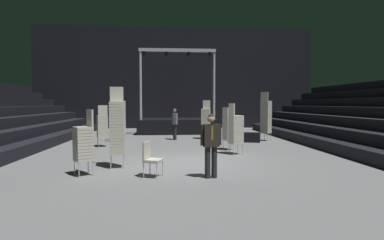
% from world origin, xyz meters
% --- Properties ---
extents(ground_plane, '(22.00, 30.00, 0.10)m').
position_xyz_m(ground_plane, '(0.00, 0.00, -0.05)').
color(ground_plane, slate).
extents(arena_end_wall, '(22.00, 0.30, 8.00)m').
position_xyz_m(arena_end_wall, '(0.00, 15.00, 4.00)').
color(arena_end_wall, black).
rests_on(arena_end_wall, ground_plane).
extents(stage_riser, '(5.08, 3.23, 5.35)m').
position_xyz_m(stage_riser, '(0.00, 10.80, 0.57)').
color(stage_riser, black).
rests_on(stage_riser, ground_plane).
extents(man_with_tie, '(0.57, 0.28, 1.69)m').
position_xyz_m(man_with_tie, '(0.51, -2.14, 0.96)').
color(man_with_tie, black).
rests_on(man_with_tie, ground_plane).
extents(chair_stack_front_left, '(0.57, 0.57, 1.79)m').
position_xyz_m(chair_stack_front_left, '(1.97, 2.82, 0.90)').
color(chair_stack_front_left, '#B2B5BA').
rests_on(chair_stack_front_left, ground_plane).
extents(chair_stack_front_right, '(0.61, 0.61, 2.56)m').
position_xyz_m(chair_stack_front_right, '(-3.09, 6.06, 1.28)').
color(chair_stack_front_right, '#B2B5BA').
rests_on(chair_stack_front_right, ground_plane).
extents(chair_stack_mid_left, '(0.56, 0.56, 1.88)m').
position_xyz_m(chair_stack_mid_left, '(-3.57, 4.23, 0.94)').
color(chair_stack_mid_left, '#B2B5BA').
rests_on(chair_stack_mid_left, ground_plane).
extents(chair_stack_mid_right, '(0.56, 0.56, 2.14)m').
position_xyz_m(chair_stack_mid_right, '(1.47, 6.95, 1.07)').
color(chair_stack_mid_right, '#B2B5BA').
rests_on(chair_stack_mid_right, ground_plane).
extents(chair_stack_mid_centre, '(0.55, 0.55, 1.96)m').
position_xyz_m(chair_stack_mid_centre, '(2.00, 1.67, 0.98)').
color(chair_stack_mid_centre, '#B2B5BA').
rests_on(chair_stack_mid_centre, ground_plane).
extents(chair_stack_rear_left, '(0.61, 0.61, 1.79)m').
position_xyz_m(chair_stack_rear_left, '(-2.90, -1.56, 0.90)').
color(chair_stack_rear_left, '#B2B5BA').
rests_on(chair_stack_rear_left, ground_plane).
extents(chair_stack_rear_right, '(0.62, 0.62, 2.56)m').
position_xyz_m(chair_stack_rear_right, '(4.53, 5.92, 1.28)').
color(chair_stack_rear_right, '#B2B5BA').
rests_on(chair_stack_rear_right, ground_plane).
extents(chair_stack_rear_centre, '(0.50, 0.50, 2.48)m').
position_xyz_m(chair_stack_rear_centre, '(-2.16, -0.56, 1.24)').
color(chair_stack_rear_centre, '#B2B5BA').
rests_on(chair_stack_rear_centre, ground_plane).
extents(crew_worker_near_stage, '(0.31, 0.57, 1.71)m').
position_xyz_m(crew_worker_near_stage, '(-0.24, 6.72, 0.97)').
color(crew_worker_near_stage, black).
rests_on(crew_worker_near_stage, ground_plane).
extents(equipment_road_case, '(1.03, 0.83, 0.47)m').
position_xyz_m(equipment_road_case, '(3.61, 5.41, 0.24)').
color(equipment_road_case, black).
rests_on(equipment_road_case, ground_plane).
extents(loose_chair_near_man, '(0.58, 0.58, 0.95)m').
position_xyz_m(loose_chair_near_man, '(-1.07, -1.89, 0.53)').
color(loose_chair_near_man, '#B2B5BA').
rests_on(loose_chair_near_man, ground_plane).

